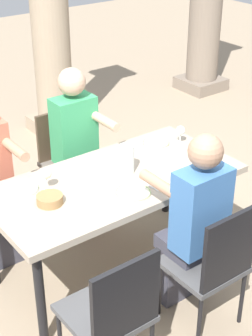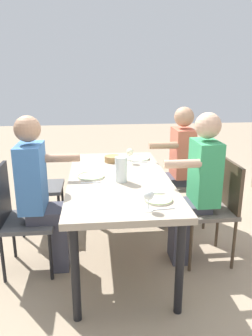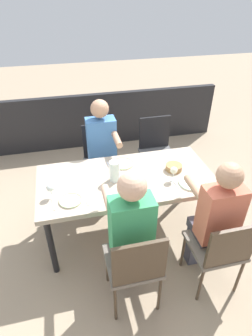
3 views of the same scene
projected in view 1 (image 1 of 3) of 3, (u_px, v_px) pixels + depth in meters
name	position (u px, v px, depth m)	size (l,w,h in m)	color
ground_plane	(115.00, 266.00, 4.07)	(16.00, 16.00, 0.00)	gray
dining_table	(114.00, 187.00, 3.73)	(1.77, 0.87, 0.77)	tan
chair_west_south	(113.00, 312.00, 2.87)	(0.44, 0.44, 0.95)	#4F4F50
chair_mid_north	(68.00, 157.00, 4.48)	(0.44, 0.44, 0.91)	#6A6158
chair_mid_south	(213.00, 262.00, 3.28)	(0.44, 0.44, 0.93)	#4F4F50
diner_woman_green	(79.00, 145.00, 4.26)	(0.35, 0.50, 1.34)	#3F3F4C
diner_guest_third	(192.00, 221.00, 3.33)	(0.35, 0.49, 1.33)	#3F3F4C
stone_column_centre	(49.00, 14.00, 5.59)	(0.53, 0.53, 2.71)	tan
plate_0	(19.00, 189.00, 3.55)	(0.26, 0.26, 0.02)	white
wine_glass_0	(46.00, 174.00, 3.52)	(0.07, 0.07, 0.15)	white
spoon_0	(39.00, 183.00, 3.64)	(0.02, 0.17, 0.01)	silver
plate_1	(133.00, 192.00, 3.52)	(0.23, 0.23, 0.02)	silver
fork_1	(115.00, 200.00, 3.44)	(0.02, 0.17, 0.01)	silver
spoon_1	(151.00, 186.00, 3.60)	(0.02, 0.17, 0.01)	silver
plate_2	(156.00, 143.00, 4.16)	(0.21, 0.21, 0.02)	silver
wine_glass_2	(180.00, 131.00, 4.13)	(0.07, 0.07, 0.15)	white
fork_2	(141.00, 149.00, 4.09)	(0.02, 0.17, 0.01)	silver
spoon_2	(170.00, 139.00, 4.25)	(0.02, 0.17, 0.01)	silver
water_pitcher	(127.00, 161.00, 3.72)	(0.10, 0.10, 0.21)	white
bread_basket	(50.00, 199.00, 3.40)	(0.17, 0.17, 0.06)	#9E7547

